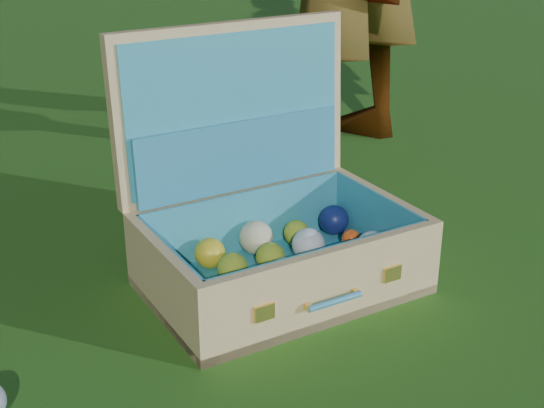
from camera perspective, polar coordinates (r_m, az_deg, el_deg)
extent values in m
plane|color=#215114|center=(1.47, 8.25, -7.78)|extent=(60.00, 60.00, 0.00)
cube|color=tan|center=(1.52, 0.68, -6.01)|extent=(0.59, 0.46, 0.02)
cube|color=tan|center=(1.37, 4.18, -6.40)|extent=(0.50, 0.15, 0.15)
cube|color=tan|center=(1.62, -2.25, -1.48)|extent=(0.50, 0.15, 0.15)
cube|color=tan|center=(1.39, -8.15, -6.03)|extent=(0.10, 0.30, 0.15)
cube|color=tan|center=(1.62, 8.26, -1.69)|extent=(0.10, 0.30, 0.15)
cube|color=teal|center=(1.51, 0.68, -5.62)|extent=(0.54, 0.42, 0.01)
cube|color=teal|center=(1.37, 3.91, -5.84)|extent=(0.46, 0.13, 0.14)
cube|color=teal|center=(1.60, -2.06, -1.33)|extent=(0.46, 0.13, 0.14)
cube|color=teal|center=(1.39, -7.72, -5.58)|extent=(0.08, 0.30, 0.14)
cube|color=teal|center=(1.61, 7.94, -1.48)|extent=(0.08, 0.30, 0.14)
cube|color=tan|center=(1.56, -2.99, 7.28)|extent=(0.51, 0.18, 0.34)
cube|color=teal|center=(1.54, -2.69, 7.16)|extent=(0.47, 0.15, 0.30)
cube|color=teal|center=(1.56, -2.40, 3.68)|extent=(0.45, 0.14, 0.14)
cube|color=#F2C659|center=(1.30, -0.58, -8.17)|extent=(0.04, 0.02, 0.03)
cube|color=#F2C659|center=(1.43, 9.04, -5.19)|extent=(0.04, 0.02, 0.03)
cylinder|color=teal|center=(1.36, 4.76, -7.32)|extent=(0.11, 0.04, 0.01)
cube|color=#F2C659|center=(1.34, 2.76, -7.77)|extent=(0.01, 0.02, 0.01)
cube|color=#F2C659|center=(1.39, 6.36, -6.63)|extent=(0.01, 0.02, 0.01)
sphere|color=#ABB82D|center=(1.34, -4.07, -8.22)|extent=(0.06, 0.06, 0.06)
sphere|color=#F34B14|center=(1.38, -0.55, -7.20)|extent=(0.06, 0.06, 0.06)
sphere|color=red|center=(1.42, 3.11, -6.73)|extent=(0.04, 0.04, 0.04)
sphere|color=#101B54|center=(1.47, 6.28, -5.61)|extent=(0.05, 0.05, 0.05)
sphere|color=gold|center=(1.51, 8.99, -4.57)|extent=(0.06, 0.06, 0.06)
sphere|color=#ABB82D|center=(1.39, -5.63, -7.22)|extent=(0.05, 0.05, 0.05)
sphere|color=#ABB82D|center=(1.42, -2.26, -6.25)|extent=(0.06, 0.06, 0.06)
sphere|color=beige|center=(1.47, 1.02, -5.14)|extent=(0.06, 0.06, 0.06)
sphere|color=red|center=(1.53, 4.57, -4.45)|extent=(0.03, 0.03, 0.03)
sphere|color=silver|center=(1.56, 7.56, -3.28)|extent=(0.07, 0.07, 0.07)
sphere|color=silver|center=(1.46, -6.74, -5.85)|extent=(0.04, 0.04, 0.04)
sphere|color=#ABB82D|center=(1.49, -3.00, -4.82)|extent=(0.06, 0.06, 0.06)
sphere|color=#ABB82D|center=(1.53, -0.12, -4.01)|extent=(0.06, 0.06, 0.06)
sphere|color=silver|center=(1.57, 2.76, -3.08)|extent=(0.07, 0.07, 0.07)
sphere|color=#F34B14|center=(1.63, 5.97, -2.61)|extent=(0.04, 0.04, 0.04)
sphere|color=#F34B14|center=(1.52, -7.83, -4.67)|extent=(0.05, 0.05, 0.05)
sphere|color=gold|center=(1.54, -4.70, -3.71)|extent=(0.06, 0.06, 0.06)
sphere|color=beige|center=(1.59, -1.21, -2.53)|extent=(0.07, 0.07, 0.07)
sphere|color=#ABB82D|center=(1.63, 1.85, -2.18)|extent=(0.06, 0.06, 0.06)
sphere|color=#101B54|center=(1.68, 4.68, -1.20)|extent=(0.07, 0.07, 0.07)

